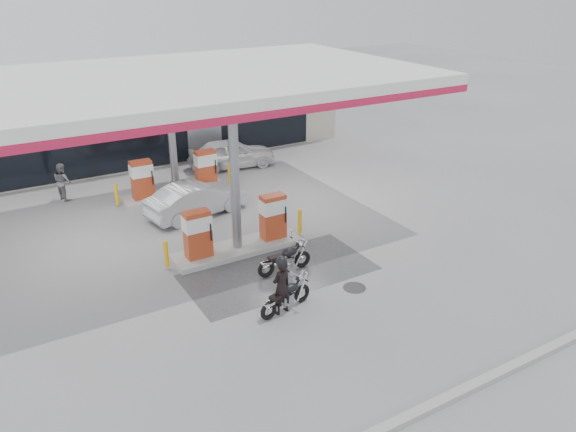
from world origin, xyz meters
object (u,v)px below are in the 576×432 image
Objects in this scene: main_motorcycle at (286,297)px; biker_main at (282,287)px; pump_island_near at (237,232)px; attendant at (63,181)px; hatchback_silver at (197,199)px; pump_island_far at (175,180)px; parked_car_left at (40,162)px; sedan_white at (232,153)px; parked_motorcycle at (285,260)px; parked_car_right at (239,131)px.

biker_main is at bearing -178.94° from main_motorcycle.
pump_island_near is 4.02m from main_motorcycle.
attendant is 6.05m from hatchback_silver.
pump_island_near is 3.08× the size of biker_main.
pump_island_near and pump_island_far have the same top height.
main_motorcycle is 16.51m from parked_car_left.
biker_main is 16.51m from parked_car_left.
attendant reaches higher than sedan_white.
attendant is (-4.86, 10.05, 0.36)m from parked_motorcycle.
hatchback_silver is at bearing -156.19° from attendant.
hatchback_silver is 1.02× the size of parked_car_left.
attendant is (-3.61, 12.01, -0.05)m from biker_main.
attendant reaches higher than parked_motorcycle.
attendant reaches higher than parked_car_left.
pump_island_near is 6.00m from pump_island_far.
sedan_white is at bearing 150.03° from parked_car_right.
sedan_white is (2.96, 10.28, 0.28)m from parked_motorcycle.
pump_island_far reaches higher than main_motorcycle.
main_motorcycle is 12.84m from sedan_white.
parked_motorcycle is at bearing -85.15° from pump_island_far.
pump_island_near is 9.00m from attendant.
parked_car_right is (6.48, 16.03, -0.21)m from biker_main.
main_motorcycle is 0.46× the size of hatchback_silver.
pump_island_far is 8.42m from parked_car_right.
pump_island_near is 1.24× the size of sedan_white.
parked_motorcycle is at bearing -134.25° from biker_main.
main_motorcycle is 12.55m from attendant.
sedan_white is at bearing 58.30° from main_motorcycle.
attendant is 4.04m from parked_car_left.
hatchback_silver is (-0.01, -2.40, -0.05)m from pump_island_far.
parked_motorcycle is 0.48× the size of parked_car_left.
sedan_white is (4.04, 12.19, 0.28)m from main_motorcycle.
pump_island_near is at bearing 71.08° from main_motorcycle.
pump_island_far is 10.00m from main_motorcycle.
pump_island_far is at bearing 90.00° from pump_island_near.
main_motorcycle is at bearing 159.24° from parked_car_right.
parked_motorcycle is 10.70m from sedan_white.
biker_main is at bearing -98.07° from pump_island_near.
biker_main reaches higher than parked_car_right.
main_motorcycle is 0.47× the size of parked_car_left.
parked_motorcycle is at bearing 172.49° from sedan_white.
main_motorcycle is at bearing 166.43° from hatchback_silver.
pump_island_near is 2.80× the size of main_motorcycle.
parked_car_left is at bearing -87.73° from biker_main.
hatchback_silver reaches higher than parked_car_left.
main_motorcycle is at bearing 177.76° from attendant.
parked_car_right is (10.41, 0.00, 0.05)m from parked_car_left.
biker_main is 0.88× the size of parked_motorcycle.
biker_main is 1.06× the size of attendant.
pump_island_far is at bearing -135.13° from attendant.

